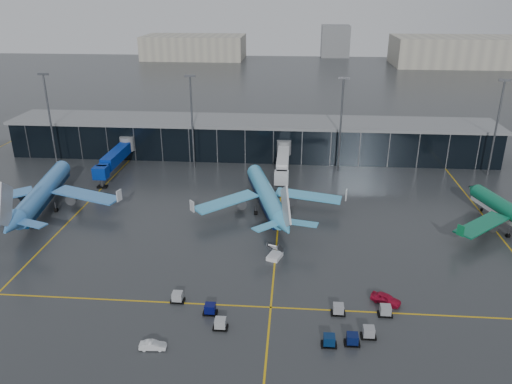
# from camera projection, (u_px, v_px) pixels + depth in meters

# --- Properties ---
(ground) EXTENTS (600.00, 600.00, 0.00)m
(ground) POSITION_uv_depth(u_px,v_px,m) (222.00, 257.00, 92.96)
(ground) COLOR #282B2D
(ground) RESTS_ON ground
(terminal_pier) EXTENTS (142.00, 17.00, 10.70)m
(terminal_pier) POSITION_uv_depth(u_px,v_px,m) (251.00, 137.00, 148.11)
(terminal_pier) COLOR black
(terminal_pier) RESTS_ON ground
(jet_bridges) EXTENTS (94.00, 27.50, 7.20)m
(jet_bridges) POSITION_uv_depth(u_px,v_px,m) (115.00, 157.00, 133.51)
(jet_bridges) COLOR #595B60
(jet_bridges) RESTS_ON ground
(flood_masts) EXTENTS (203.00, 0.50, 25.50)m
(flood_masts) POSITION_uv_depth(u_px,v_px,m) (266.00, 120.00, 133.49)
(flood_masts) COLOR #595B60
(flood_masts) RESTS_ON ground
(distant_hangars) EXTENTS (260.00, 71.00, 22.00)m
(distant_hangars) POSITION_uv_depth(u_px,v_px,m) (353.00, 49.00, 335.06)
(distant_hangars) COLOR #B2AD99
(distant_hangars) RESTS_ON ground
(taxi_lines) EXTENTS (220.00, 120.00, 0.02)m
(taxi_lines) POSITION_uv_depth(u_px,v_px,m) (277.00, 233.00, 102.00)
(taxi_lines) COLOR gold
(taxi_lines) RESTS_ON ground
(airliner_arkefly) EXTENTS (43.72, 48.03, 13.10)m
(airliner_arkefly) POSITION_uv_depth(u_px,v_px,m) (41.00, 182.00, 111.14)
(airliner_arkefly) COLOR #4086D2
(airliner_arkefly) RESTS_ON ground
(airliner_klm_near) EXTENTS (44.40, 47.86, 12.32)m
(airliner_klm_near) POSITION_uv_depth(u_px,v_px,m) (266.00, 185.00, 110.40)
(airliner_klm_near) COLOR #45AFE3
(airliner_klm_near) RESTS_ON ground
(baggage_carts) EXTENTS (34.72, 10.28, 1.70)m
(baggage_carts) POSITION_uv_depth(u_px,v_px,m) (296.00, 320.00, 74.13)
(baggage_carts) COLOR black
(baggage_carts) RESTS_ON ground
(mobile_airstair) EXTENTS (3.16, 3.76, 3.45)m
(mobile_airstair) POSITION_uv_depth(u_px,v_px,m) (275.00, 255.00, 92.36)
(mobile_airstair) COLOR white
(mobile_airstair) RESTS_ON ground
(service_van_red) EXTENTS (5.10, 4.01, 1.63)m
(service_van_red) POSITION_uv_depth(u_px,v_px,m) (386.00, 299.00, 79.16)
(service_van_red) COLOR #AF0D2D
(service_van_red) RESTS_ON ground
(service_van_white) EXTENTS (3.82, 1.56, 1.23)m
(service_van_white) POSITION_uv_depth(u_px,v_px,m) (153.00, 345.00, 69.10)
(service_van_white) COLOR silver
(service_van_white) RESTS_ON ground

